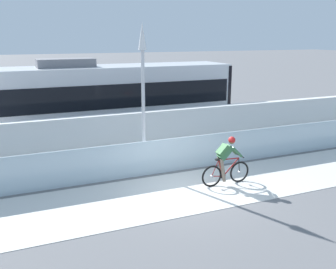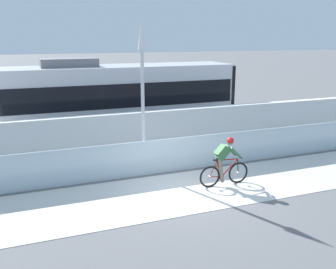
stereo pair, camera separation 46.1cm
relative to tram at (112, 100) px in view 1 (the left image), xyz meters
name	(u,v)px [view 1 (the left image)]	position (x,y,z in m)	size (l,w,h in m)	color
ground_plane	(190,190)	(0.60, -6.85, -1.89)	(200.00, 200.00, 0.00)	slate
bike_path_deck	(190,190)	(0.60, -6.85, -1.89)	(32.00, 3.20, 0.01)	silver
glass_parapet	(167,156)	(0.60, -5.00, -1.28)	(32.00, 0.05, 1.23)	silver
concrete_barrier_wall	(149,135)	(0.60, -3.20, -0.94)	(32.00, 0.36, 1.90)	silver
tram_rail_near	(130,143)	(0.60, -0.72, -1.89)	(32.00, 0.08, 0.01)	#595654
tram_rail_far	(121,135)	(0.60, 0.72, -1.89)	(32.00, 0.08, 0.01)	#595654
tram	(112,100)	(0.00, 0.00, 0.00)	(11.06, 2.54, 3.81)	silver
cyclist_on_bike	(226,161)	(1.89, -6.85, -1.09)	(1.77, 0.58, 1.61)	black
lamp_post_antenna	(143,80)	(-0.16, -4.70, 1.40)	(0.28, 0.28, 5.20)	gray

